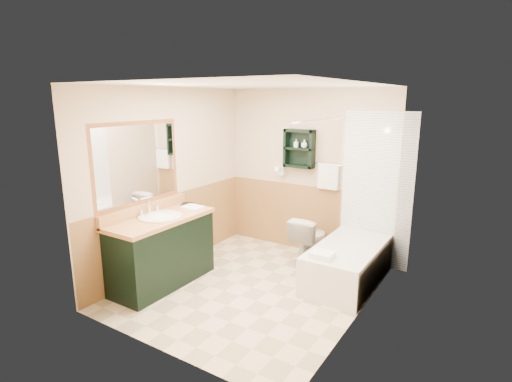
% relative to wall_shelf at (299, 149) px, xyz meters
% --- Properties ---
extents(floor, '(3.00, 3.00, 0.00)m').
position_rel_wall_shelf_xyz_m(floor, '(0.10, -1.41, -1.55)').
color(floor, beige).
rests_on(floor, ground).
extents(back_wall, '(2.60, 0.04, 2.40)m').
position_rel_wall_shelf_xyz_m(back_wall, '(0.10, 0.11, -0.35)').
color(back_wall, '#F6E3C0').
rests_on(back_wall, ground).
extents(left_wall, '(0.04, 3.00, 2.40)m').
position_rel_wall_shelf_xyz_m(left_wall, '(-1.22, -1.41, -0.35)').
color(left_wall, '#F6E3C0').
rests_on(left_wall, ground).
extents(right_wall, '(0.04, 3.00, 2.40)m').
position_rel_wall_shelf_xyz_m(right_wall, '(1.42, -1.41, -0.35)').
color(right_wall, '#F6E3C0').
rests_on(right_wall, ground).
extents(ceiling, '(2.60, 3.00, 0.04)m').
position_rel_wall_shelf_xyz_m(ceiling, '(0.10, -1.41, 0.87)').
color(ceiling, white).
rests_on(ceiling, back_wall).
extents(wainscot_left, '(2.98, 2.98, 1.00)m').
position_rel_wall_shelf_xyz_m(wainscot_left, '(-1.19, -1.41, -1.05)').
color(wainscot_left, '#B08647').
rests_on(wainscot_left, left_wall).
extents(wainscot_back, '(2.58, 2.58, 1.00)m').
position_rel_wall_shelf_xyz_m(wainscot_back, '(0.10, 0.08, -1.05)').
color(wainscot_back, '#B08647').
rests_on(wainscot_back, back_wall).
extents(mirror_frame, '(1.30, 1.30, 1.00)m').
position_rel_wall_shelf_xyz_m(mirror_frame, '(-1.17, -1.96, -0.05)').
color(mirror_frame, '#985631').
rests_on(mirror_frame, left_wall).
extents(mirror_glass, '(1.20, 1.20, 0.90)m').
position_rel_wall_shelf_xyz_m(mirror_glass, '(-1.17, -1.96, -0.05)').
color(mirror_glass, white).
rests_on(mirror_glass, left_wall).
extents(tile_right, '(1.50, 1.50, 2.10)m').
position_rel_wall_shelf_xyz_m(tile_right, '(1.38, -0.66, -0.50)').
color(tile_right, white).
rests_on(tile_right, right_wall).
extents(tile_back, '(0.95, 0.95, 2.10)m').
position_rel_wall_shelf_xyz_m(tile_back, '(1.13, 0.07, -0.50)').
color(tile_back, white).
rests_on(tile_back, back_wall).
extents(tile_accent, '(1.50, 1.50, 0.10)m').
position_rel_wall_shelf_xyz_m(tile_accent, '(1.37, -0.66, 0.35)').
color(tile_accent, '#164E30').
rests_on(tile_accent, right_wall).
extents(wall_shelf, '(0.45, 0.15, 0.55)m').
position_rel_wall_shelf_xyz_m(wall_shelf, '(0.00, 0.00, 0.00)').
color(wall_shelf, black).
rests_on(wall_shelf, back_wall).
extents(hair_dryer, '(0.10, 0.24, 0.18)m').
position_rel_wall_shelf_xyz_m(hair_dryer, '(-0.30, 0.02, -0.35)').
color(hair_dryer, white).
rests_on(hair_dryer, back_wall).
extents(towel_bar, '(0.40, 0.06, 0.40)m').
position_rel_wall_shelf_xyz_m(towel_bar, '(0.45, 0.04, -0.20)').
color(towel_bar, white).
rests_on(towel_bar, back_wall).
extents(curtain_rod, '(0.03, 1.60, 0.03)m').
position_rel_wall_shelf_xyz_m(curtain_rod, '(0.63, -0.66, 0.45)').
color(curtain_rod, silver).
rests_on(curtain_rod, back_wall).
extents(shower_curtain, '(1.05, 1.05, 1.70)m').
position_rel_wall_shelf_xyz_m(shower_curtain, '(0.63, -0.48, -0.40)').
color(shower_curtain, '#C4B394').
rests_on(shower_curtain, curtain_rod).
extents(vanity, '(0.59, 1.36, 0.86)m').
position_rel_wall_shelf_xyz_m(vanity, '(-0.89, -1.90, -1.12)').
color(vanity, black).
rests_on(vanity, ground).
extents(bathtub, '(0.72, 1.50, 0.48)m').
position_rel_wall_shelf_xyz_m(bathtub, '(1.03, -0.59, -1.31)').
color(bathtub, silver).
rests_on(bathtub, ground).
extents(toilet, '(0.40, 0.69, 0.67)m').
position_rel_wall_shelf_xyz_m(toilet, '(0.36, -0.32, -1.22)').
color(toilet, silver).
rests_on(toilet, ground).
extents(counter_towel, '(0.26, 0.20, 0.04)m').
position_rel_wall_shelf_xyz_m(counter_towel, '(-0.79, -1.43, -0.67)').
color(counter_towel, white).
rests_on(counter_towel, vanity).
extents(vanity_book, '(0.14, 0.09, 0.20)m').
position_rel_wall_shelf_xyz_m(vanity_book, '(-1.06, -1.36, -0.59)').
color(vanity_book, black).
rests_on(vanity_book, vanity).
extents(tub_towel, '(0.25, 0.21, 0.07)m').
position_rel_wall_shelf_xyz_m(tub_towel, '(0.90, -1.17, -1.03)').
color(tub_towel, white).
rests_on(tub_towel, bathtub).
extents(soap_bottle_a, '(0.06, 0.12, 0.05)m').
position_rel_wall_shelf_xyz_m(soap_bottle_a, '(-0.05, -0.01, 0.04)').
color(soap_bottle_a, silver).
rests_on(soap_bottle_a, wall_shelf).
extents(soap_bottle_b, '(0.13, 0.14, 0.09)m').
position_rel_wall_shelf_xyz_m(soap_bottle_b, '(0.08, -0.01, 0.06)').
color(soap_bottle_b, silver).
rests_on(soap_bottle_b, wall_shelf).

